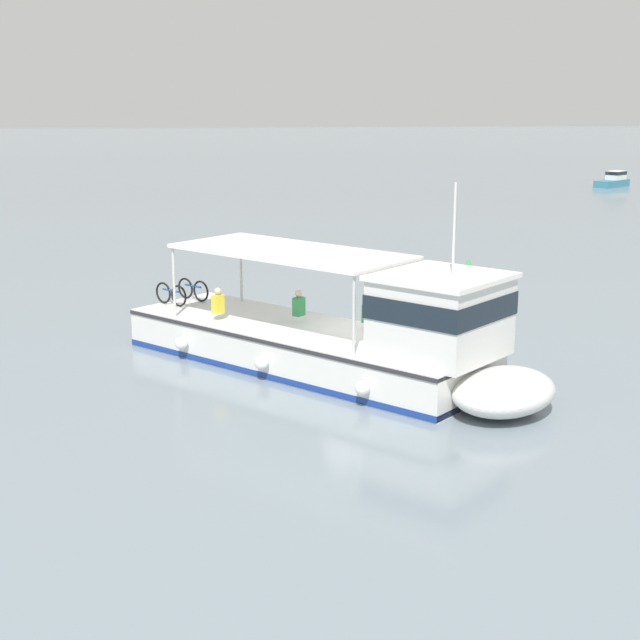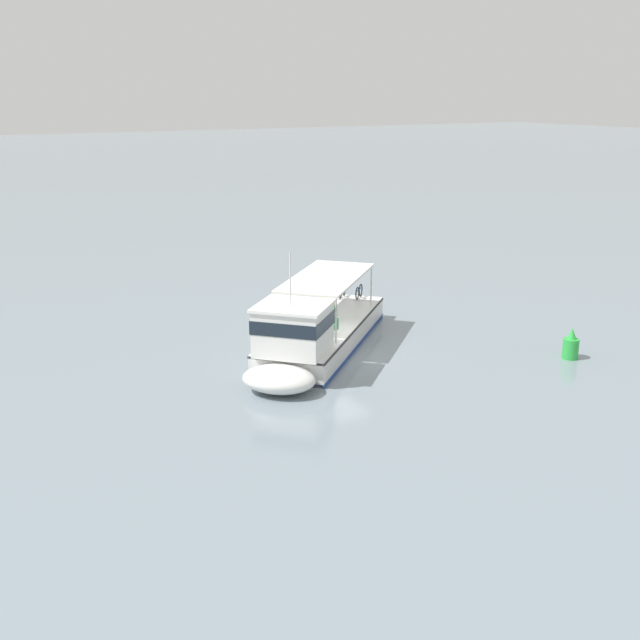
% 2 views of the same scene
% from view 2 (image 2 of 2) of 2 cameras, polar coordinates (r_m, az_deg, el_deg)
% --- Properties ---
extents(ground_plane, '(400.00, 400.00, 0.00)m').
position_cam_2_polar(ground_plane, '(35.10, 1.22, -2.74)').
color(ground_plane, gray).
extents(ferry_main, '(11.36, 10.98, 5.32)m').
position_cam_2_polar(ferry_main, '(34.98, -0.48, -1.05)').
color(ferry_main, white).
rests_on(ferry_main, ground).
extents(channel_buoy, '(0.70, 0.70, 1.40)m').
position_cam_2_polar(channel_buoy, '(36.55, 17.64, -1.81)').
color(channel_buoy, green).
rests_on(channel_buoy, ground).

